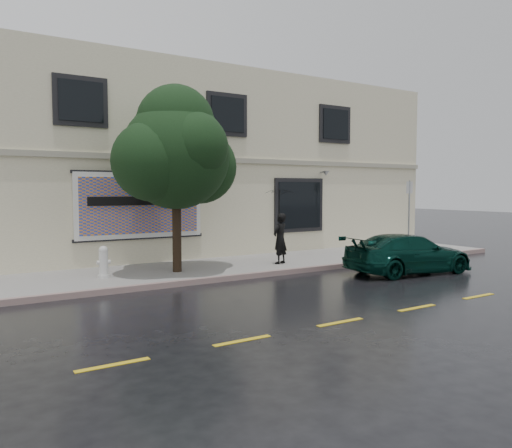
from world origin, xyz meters
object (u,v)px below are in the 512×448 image
car (408,254)px  pedestrian (280,239)px  fire_hydrant (104,262)px  street_tree (176,156)px

car → pedestrian: size_ratio=2.53×
fire_hydrant → street_tree: bearing=-18.5°
pedestrian → street_tree: 4.32m
pedestrian → fire_hydrant: bearing=-28.2°
street_tree → fire_hydrant: (-2.12, 0.11, -2.96)m
car → street_tree: street_tree is taller
fire_hydrant → car: bearing=-37.6°
street_tree → fire_hydrant: bearing=177.1°
car → fire_hydrant: car is taller
pedestrian → fire_hydrant: (-5.58, 0.43, -0.39)m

